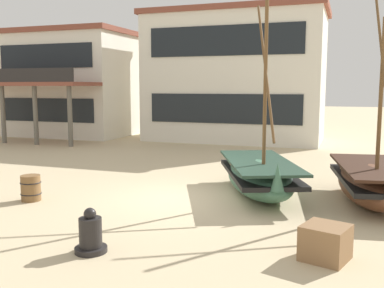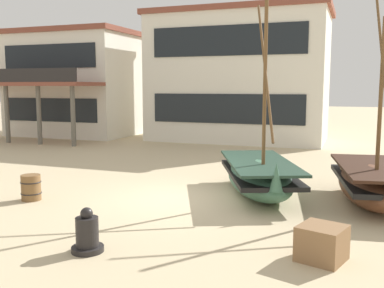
# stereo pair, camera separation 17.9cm
# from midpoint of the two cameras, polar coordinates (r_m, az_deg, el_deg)

# --- Properties ---
(ground_plane) EXTENTS (120.00, 120.00, 0.00)m
(ground_plane) POSITION_cam_midpoint_polar(r_m,az_deg,el_deg) (12.34, -1.98, -7.04)
(ground_plane) COLOR #CCB78E
(fishing_boat_near_left) EXTENTS (2.26, 4.22, 5.47)m
(fishing_boat_near_left) POSITION_cam_midpoint_polar(r_m,az_deg,el_deg) (12.54, 21.78, -4.61)
(fishing_boat_near_left) COLOR brown
(fishing_boat_near_left) RESTS_ON ground
(fishing_boat_centre_large) EXTENTS (3.21, 4.60, 5.48)m
(fishing_boat_centre_large) POSITION_cam_midpoint_polar(r_m,az_deg,el_deg) (12.77, 8.29, -4.05)
(fishing_boat_centre_large) COLOR #427056
(fishing_boat_centre_large) RESTS_ON ground
(capstan_winch) EXTENTS (0.61, 0.61, 0.85)m
(capstan_winch) POSITION_cam_midpoint_polar(r_m,az_deg,el_deg) (8.65, -13.55, -11.36)
(capstan_winch) COLOR black
(capstan_winch) RESTS_ON ground
(wooden_barrel) EXTENTS (0.56, 0.56, 0.70)m
(wooden_barrel) POSITION_cam_midpoint_polar(r_m,az_deg,el_deg) (12.82, -20.47, -5.35)
(wooden_barrel) COLOR brown
(wooden_barrel) RESTS_ON ground
(cargo_crate) EXTENTS (0.95, 0.95, 0.63)m
(cargo_crate) POSITION_cam_midpoint_polar(r_m,az_deg,el_deg) (8.41, 16.25, -12.11)
(cargo_crate) COLOR olive
(cargo_crate) RESTS_ON ground
(harbor_building_main) EXTENTS (10.10, 5.40, 7.29)m
(harbor_building_main) POSITION_cam_midpoint_polar(r_m,az_deg,el_deg) (25.69, 5.45, 8.71)
(harbor_building_main) COLOR silver
(harbor_building_main) RESTS_ON ground
(harbor_building_annex) EXTENTS (7.77, 9.19, 6.51)m
(harbor_building_annex) POSITION_cam_midpoint_polar(r_m,az_deg,el_deg) (29.72, -14.87, 7.56)
(harbor_building_annex) COLOR silver
(harbor_building_annex) RESTS_ON ground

